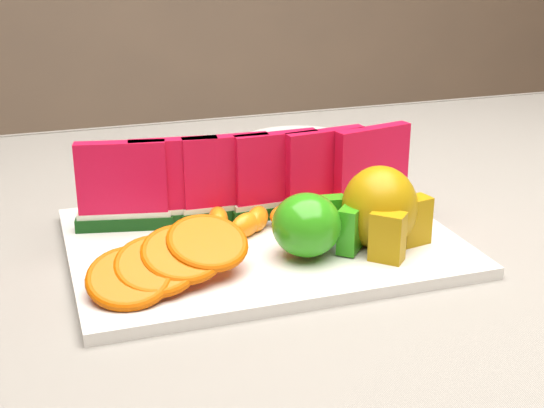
# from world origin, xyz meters

# --- Properties ---
(table) EXTENTS (1.40, 0.90, 0.75)m
(table) POSITION_xyz_m (0.00, 0.00, 0.65)
(table) COLOR #49351E
(table) RESTS_ON ground
(tablecloth) EXTENTS (1.53, 1.03, 0.20)m
(tablecloth) POSITION_xyz_m (0.00, 0.00, 0.72)
(tablecloth) COLOR slate
(tablecloth) RESTS_ON table
(platter) EXTENTS (0.40, 0.30, 0.01)m
(platter) POSITION_xyz_m (-0.05, -0.04, 0.76)
(platter) COLOR silver
(platter) RESTS_ON tablecloth
(apple_cluster) EXTENTS (0.11, 0.09, 0.06)m
(apple_cluster) POSITION_xyz_m (-0.02, -0.10, 0.80)
(apple_cluster) COLOR #418B1F
(apple_cluster) RESTS_ON platter
(pear_cluster) EXTENTS (0.10, 0.11, 0.09)m
(pear_cluster) POSITION_xyz_m (0.06, -0.10, 0.81)
(pear_cluster) COLOR #AF7D18
(pear_cluster) RESTS_ON platter
(side_plate) EXTENTS (0.22, 0.22, 0.01)m
(side_plate) POSITION_xyz_m (0.12, 0.31, 0.76)
(side_plate) COLOR silver
(side_plate) RESTS_ON tablecloth
(fork) EXTENTS (0.05, 0.19, 0.00)m
(fork) POSITION_xyz_m (-0.13, 0.21, 0.76)
(fork) COLOR silver
(fork) RESTS_ON tablecloth
(watermelon_row) EXTENTS (0.39, 0.07, 0.10)m
(watermelon_row) POSITION_xyz_m (-0.04, 0.01, 0.82)
(watermelon_row) COLOR #10330E
(watermelon_row) RESTS_ON platter
(orange_fan_front) EXTENTS (0.17, 0.11, 0.05)m
(orange_fan_front) POSITION_xyz_m (-0.16, -0.12, 0.79)
(orange_fan_front) COLOR #F43000
(orange_fan_front) RESTS_ON platter
(orange_fan_back) EXTENTS (0.38, 0.10, 0.05)m
(orange_fan_back) POSITION_xyz_m (-0.03, 0.08, 0.79)
(orange_fan_back) COLOR #F43000
(orange_fan_back) RESTS_ON platter
(tangerine_segments) EXTENTS (0.22, 0.08, 0.03)m
(tangerine_segments) POSITION_xyz_m (-0.04, -0.03, 0.78)
(tangerine_segments) COLOR #FA5819
(tangerine_segments) RESTS_ON platter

